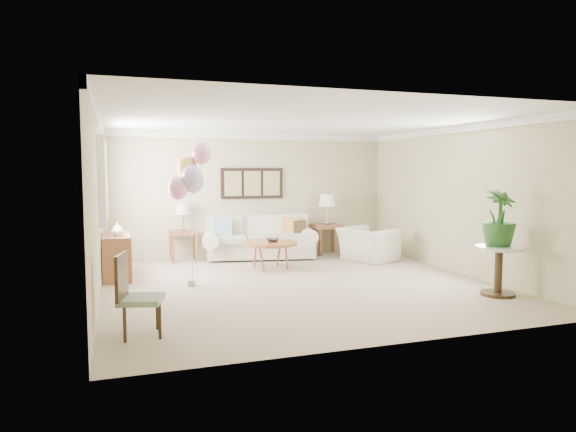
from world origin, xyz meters
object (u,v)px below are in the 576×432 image
object	(u,v)px
balloon_cluster	(191,174)
accent_chair	(135,293)
coffee_table	(271,244)
armchair	(368,244)
sofa	(260,241)

from	to	relation	value
balloon_cluster	accent_chair	bearing A→B (deg)	-112.25
coffee_table	armchair	world-z (taller)	armchair
armchair	accent_chair	bearing A→B (deg)	106.02
sofa	balloon_cluster	world-z (taller)	balloon_cluster
coffee_table	armchair	xyz separation A→B (m)	(2.13, 0.22, -0.13)
coffee_table	balloon_cluster	bearing A→B (deg)	-147.93
coffee_table	balloon_cluster	world-z (taller)	balloon_cluster
sofa	armchair	xyz separation A→B (m)	(2.00, -1.01, -0.02)
armchair	accent_chair	distance (m)	5.83
coffee_table	accent_chair	size ratio (longest dim) A/B	1.08
sofa	coffee_table	xyz separation A→B (m)	(-0.14, -1.23, 0.11)
sofa	balloon_cluster	bearing A→B (deg)	-127.76
sofa	balloon_cluster	distance (m)	3.15
sofa	accent_chair	bearing A→B (deg)	-120.50
coffee_table	accent_chair	world-z (taller)	accent_chair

